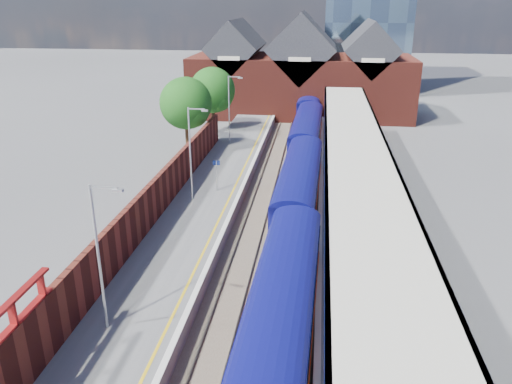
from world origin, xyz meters
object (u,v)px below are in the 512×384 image
lamp_post_b (101,250)px  parked_car_blue (385,220)px  parked_car_silver (404,284)px  platform_sign (217,170)px  parked_car_dark (386,255)px  lamp_post_d (230,105)px  train (304,151)px  lamp_post_c (192,148)px

lamp_post_b → parked_car_blue: bearing=42.4°
lamp_post_b → parked_car_silver: 14.90m
platform_sign → parked_car_dark: bearing=-41.0°
lamp_post_d → parked_car_silver: (13.81, -27.52, -3.37)m
parked_car_silver → train: bearing=3.0°
lamp_post_b → platform_sign: (1.36, 18.00, -2.30)m
train → lamp_post_c: lamp_post_c is taller
lamp_post_c → platform_sign: (1.36, 2.00, -2.30)m
lamp_post_d → lamp_post_c: bearing=-90.0°
lamp_post_c → parked_car_dark: lamp_post_c is taller
train → parked_car_silver: 22.44m
lamp_post_b → parked_car_blue: size_ratio=1.66×
train → lamp_post_c: size_ratio=9.42×
lamp_post_b → parked_car_dark: size_ratio=1.80×
lamp_post_c → parked_car_dark: 16.06m
lamp_post_c → lamp_post_b: bearing=-90.0°
lamp_post_b → platform_sign: size_ratio=2.80×
parked_car_blue → parked_car_dark: bearing=164.1°
platform_sign → lamp_post_b: bearing=-94.3°
train → lamp_post_c: (-7.86, -10.11, 2.87)m
platform_sign → parked_car_silver: bearing=-47.4°
platform_sign → lamp_post_d: bearing=95.6°
train → lamp_post_c: bearing=-127.8°
train → lamp_post_c: 13.12m
platform_sign → parked_car_dark: platform_sign is taller
lamp_post_b → parked_car_blue: 18.91m
lamp_post_d → parked_car_blue: 24.07m
parked_car_silver → parked_car_dark: size_ratio=0.97×
lamp_post_b → lamp_post_d: (0.00, 32.00, 0.00)m
lamp_post_d → parked_car_silver: 30.97m
platform_sign → parked_car_dark: 15.83m
lamp_post_c → parked_car_blue: 14.58m
lamp_post_b → parked_car_blue: lamp_post_b is taller
lamp_post_b → platform_sign: lamp_post_b is taller
parked_car_dark → parked_car_blue: bearing=9.5°
train → lamp_post_b: 27.42m
parked_car_silver → platform_sign: bearing=30.3°
lamp_post_b → lamp_post_c: 16.00m
platform_sign → parked_car_blue: 13.58m
train → lamp_post_d: 10.23m
train → parked_car_blue: size_ratio=15.64×
train → lamp_post_b: bearing=-106.7°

